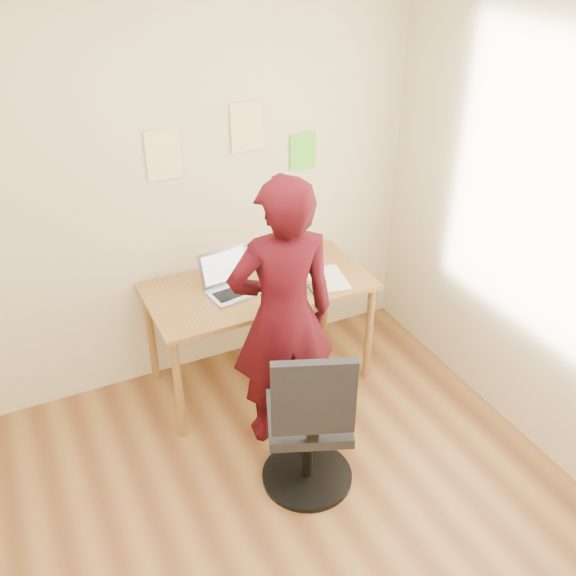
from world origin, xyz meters
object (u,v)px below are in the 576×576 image
desk (259,296)px  laptop (231,283)px  person (283,317)px  office_chair (309,430)px  phone (315,289)px

desk → laptop: bearing=175.0°
desk → person: bearing=-98.8°
office_chair → person: size_ratio=0.59×
laptop → phone: bearing=-33.0°
laptop → office_chair: office_chair is taller
phone → desk: bearing=154.5°
laptop → office_chair: size_ratio=0.36×
person → laptop: bearing=-71.1°
office_chair → person: (0.07, 0.47, 0.42)m
laptop → phone: 0.52m
laptop → person: bearing=-86.8°
laptop → phone: (0.46, -0.23, -0.05)m
desk → laptop: (-0.18, 0.02, 0.14)m
laptop → person: 0.55m
phone → person: bearing=-129.0°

